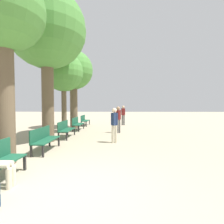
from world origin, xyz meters
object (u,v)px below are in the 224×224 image
object	(u,v)px
bench_row_1	(44,138)
bench_row_2	(65,128)
pedestrian_mid	(118,118)
pedestrian_near	(114,123)
tree_row_1	(47,31)
tree_row_0	(4,15)
pedestrian_far	(123,114)
bench_row_4	(84,120)
bench_row_3	(77,123)
tree_row_2	(64,73)
tree_row_3	(73,72)

from	to	relation	value
bench_row_1	bench_row_2	size ratio (longest dim) A/B	1.00
bench_row_1	pedestrian_mid	xyz separation A→B (m)	(2.77, 4.27, 0.43)
pedestrian_near	pedestrian_mid	bearing A→B (deg)	86.03
tree_row_1	pedestrian_near	size ratio (longest dim) A/B	4.43
tree_row_0	pedestrian_far	distance (m)	10.99
bench_row_2	pedestrian_far	distance (m)	6.61
pedestrian_near	pedestrian_far	size ratio (longest dim) A/B	0.95
bench_row_2	bench_row_4	size ratio (longest dim) A/B	1.00
bench_row_2	bench_row_3	size ratio (longest dim) A/B	1.00
bench_row_1	pedestrian_near	distance (m)	3.01
pedestrian_far	bench_row_2	bearing A→B (deg)	-119.28
bench_row_2	tree_row_2	bearing A→B (deg)	108.95
tree_row_2	tree_row_3	bearing A→B (deg)	90.00
tree_row_0	tree_row_3	distance (m)	7.91
bench_row_1	bench_row_2	world-z (taller)	same
bench_row_1	tree_row_0	world-z (taller)	tree_row_0
bench_row_1	tree_row_2	distance (m)	5.23
tree_row_1	tree_row_2	bearing A→B (deg)	90.00
bench_row_3	bench_row_2	bearing A→B (deg)	-90.00
bench_row_3	pedestrian_mid	xyz separation A→B (m)	(2.77, -1.08, 0.43)
tree_row_3	tree_row_2	bearing A→B (deg)	-90.00
bench_row_2	tree_row_0	size ratio (longest dim) A/B	0.30
pedestrian_near	pedestrian_far	distance (m)	6.97
tree_row_1	tree_row_3	world-z (taller)	tree_row_1
pedestrian_near	tree_row_3	bearing A→B (deg)	121.49
bench_row_1	tree_row_0	size ratio (longest dim) A/B	0.30
tree_row_1	pedestrian_far	distance (m)	8.75
pedestrian_mid	pedestrian_near	bearing A→B (deg)	-93.97
bench_row_1	tree_row_2	bearing A→B (deg)	96.96
tree_row_1	pedestrian_mid	xyz separation A→B (m)	(3.28, 2.59, -4.16)
tree_row_1	pedestrian_mid	world-z (taller)	tree_row_1
tree_row_3	pedestrian_mid	bearing A→B (deg)	-34.59
tree_row_1	pedestrian_near	world-z (taller)	tree_row_1
bench_row_2	tree_row_2	xyz separation A→B (m)	(-0.51, 1.47, 3.15)
bench_row_3	bench_row_4	xyz separation A→B (m)	(0.00, 2.67, 0.00)
bench_row_2	bench_row_3	distance (m)	2.67
bench_row_1	bench_row_3	xyz separation A→B (m)	(0.00, 5.34, 0.00)
bench_row_1	bench_row_2	xyz separation A→B (m)	(0.00, 2.67, 0.00)
tree_row_0	tree_row_2	xyz separation A→B (m)	(0.00, 5.52, -0.60)
bench_row_2	pedestrian_mid	world-z (taller)	pedestrian_mid
bench_row_2	tree_row_3	bearing A→B (deg)	97.47
bench_row_3	pedestrian_mid	bearing A→B (deg)	-21.20
tree_row_1	bench_row_4	bearing A→B (deg)	85.43
bench_row_2	tree_row_3	world-z (taller)	tree_row_3
bench_row_3	bench_row_4	world-z (taller)	same
tree_row_2	pedestrian_mid	size ratio (longest dim) A/B	3.01
tree_row_2	pedestrian_mid	distance (m)	4.26
pedestrian_near	pedestrian_mid	world-z (taller)	pedestrian_mid
tree_row_3	pedestrian_mid	distance (m)	5.13
bench_row_3	bench_row_1	bearing A→B (deg)	-90.00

